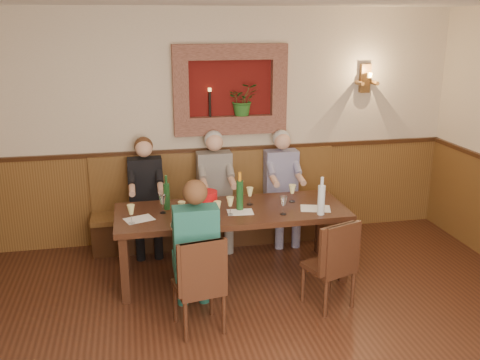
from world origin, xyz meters
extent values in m
cube|color=beige|center=(0.00, 3.00, 1.40)|extent=(6.00, 0.04, 2.80)
cube|color=brown|center=(0.00, 2.98, 0.55)|extent=(6.00, 0.04, 1.10)
cube|color=#381E0F|center=(0.00, 2.98, 1.12)|extent=(6.02, 0.06, 0.05)
cube|color=#550F0C|center=(0.20, 2.98, 1.85)|extent=(1.00, 0.02, 0.70)
cube|color=#8F5A48|center=(0.20, 2.94, 2.29)|extent=(1.36, 0.12, 0.18)
cube|color=#8F5A48|center=(0.20, 2.94, 1.41)|extent=(1.36, 0.12, 0.18)
cube|color=#8F5A48|center=(-0.39, 2.94, 1.85)|extent=(0.18, 0.12, 0.70)
cube|color=#8F5A48|center=(0.79, 2.94, 1.85)|extent=(0.18, 0.12, 0.70)
cube|color=#8F5A48|center=(0.20, 2.94, 1.52)|extent=(1.00, 0.14, 0.04)
imported|color=#285F20|center=(0.35, 2.94, 1.74)|extent=(0.35, 0.30, 0.39)
cylinder|color=black|center=(-0.05, 2.94, 1.69)|extent=(0.03, 0.03, 0.30)
cylinder|color=#FFBF59|center=(-0.05, 2.94, 1.86)|extent=(0.04, 0.04, 0.04)
cube|color=brown|center=(1.90, 2.95, 1.95)|extent=(0.12, 0.08, 0.35)
cylinder|color=brown|center=(1.80, 2.88, 1.90)|extent=(0.05, 0.18, 0.05)
cylinder|color=brown|center=(2.00, 2.88, 1.90)|extent=(0.05, 0.18, 0.05)
cylinder|color=#FFBF59|center=(1.90, 2.82, 2.00)|extent=(0.06, 0.06, 0.06)
cube|color=black|center=(0.00, 1.85, 0.72)|extent=(2.40, 0.90, 0.06)
cube|color=black|center=(-1.12, 1.48, 0.34)|extent=(0.08, 0.08, 0.69)
cube|color=black|center=(1.12, 1.48, 0.34)|extent=(0.08, 0.08, 0.69)
cube|color=black|center=(-1.12, 2.22, 0.34)|extent=(0.08, 0.08, 0.69)
cube|color=black|center=(1.12, 2.22, 0.34)|extent=(0.08, 0.08, 0.69)
cube|color=#381E0F|center=(0.00, 2.76, 0.20)|extent=(3.00, 0.40, 0.40)
cube|color=brown|center=(0.00, 2.76, 0.42)|extent=(3.00, 0.45, 0.06)
cube|color=brown|center=(0.00, 2.95, 0.78)|extent=(3.00, 0.06, 0.66)
cube|color=black|center=(-0.48, 0.89, 0.19)|extent=(0.44, 0.44, 0.38)
cube|color=black|center=(-0.48, 0.89, 0.41)|extent=(0.46, 0.46, 0.05)
cube|color=black|center=(-0.45, 0.71, 0.67)|extent=(0.40, 0.10, 0.48)
cube|color=black|center=(0.79, 1.05, 0.19)|extent=(0.48, 0.48, 0.37)
cube|color=black|center=(0.79, 1.05, 0.40)|extent=(0.50, 0.50, 0.05)
cube|color=black|center=(0.85, 0.88, 0.65)|extent=(0.38, 0.17, 0.47)
cube|color=black|center=(-0.85, 2.62, 0.23)|extent=(0.39, 0.41, 0.45)
cube|color=black|center=(-0.85, 2.78, 0.86)|extent=(0.39, 0.21, 0.51)
sphere|color=#D8A384|center=(-0.85, 2.74, 1.23)|extent=(0.20, 0.20, 0.20)
sphere|color=#4C2D19|center=(-0.85, 2.79, 1.25)|extent=(0.21, 0.21, 0.21)
cube|color=#615C59|center=(-0.03, 2.61, 0.23)|extent=(0.41, 0.43, 0.45)
cube|color=#615C59|center=(-0.03, 2.78, 0.87)|extent=(0.41, 0.21, 0.54)
sphere|color=#D8A384|center=(-0.03, 2.74, 1.27)|extent=(0.20, 0.20, 0.20)
sphere|color=#B2B2B2|center=(-0.03, 2.79, 1.29)|extent=(0.22, 0.22, 0.22)
cube|color=navy|center=(0.79, 2.62, 0.23)|extent=(0.40, 0.42, 0.45)
cube|color=navy|center=(0.79, 2.78, 0.86)|extent=(0.40, 0.21, 0.52)
sphere|color=#D8A384|center=(0.79, 2.74, 1.25)|extent=(0.20, 0.20, 0.20)
sphere|color=#B2B2B2|center=(0.79, 2.79, 1.27)|extent=(0.22, 0.22, 0.22)
cube|color=#163C4F|center=(-0.48, 1.14, 0.23)|extent=(0.39, 0.41, 0.45)
cube|color=#163C4F|center=(-0.48, 0.98, 0.86)|extent=(0.39, 0.21, 0.51)
sphere|color=#D8A384|center=(-0.48, 1.02, 1.23)|extent=(0.20, 0.20, 0.20)
sphere|color=#4C2D19|center=(-0.48, 0.97, 1.25)|extent=(0.21, 0.21, 0.21)
cylinder|color=red|center=(-0.27, 1.77, 0.87)|extent=(0.22, 0.22, 0.24)
cylinder|color=#19471E|center=(0.08, 1.83, 0.91)|extent=(0.09, 0.09, 0.31)
cylinder|color=orange|center=(0.08, 1.83, 1.11)|extent=(0.04, 0.04, 0.09)
cylinder|color=#19471E|center=(-0.66, 2.00, 0.89)|extent=(0.07, 0.07, 0.28)
cylinder|color=#19471E|center=(-0.66, 2.00, 1.07)|extent=(0.03, 0.03, 0.09)
cylinder|color=silver|center=(0.86, 1.52, 0.90)|extent=(0.09, 0.09, 0.30)
cylinder|color=silver|center=(0.86, 1.52, 1.10)|extent=(0.04, 0.04, 0.09)
cube|color=white|center=(-0.95, 1.75, 0.75)|extent=(0.32, 0.28, 0.00)
cube|color=white|center=(0.07, 1.75, 0.75)|extent=(0.28, 0.21, 0.00)
cube|color=white|center=(0.87, 1.70, 0.75)|extent=(0.36, 0.30, 0.00)
cube|color=white|center=(-0.36, 1.57, 0.75)|extent=(0.34, 0.28, 0.00)
camera|label=1|loc=(-0.97, -3.31, 2.65)|focal=40.00mm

